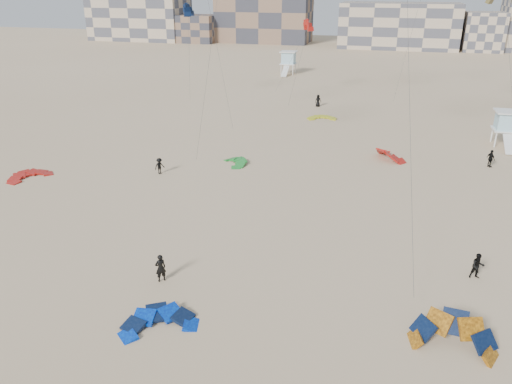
% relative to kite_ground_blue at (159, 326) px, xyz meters
% --- Properties ---
extents(ground, '(320.00, 320.00, 0.00)m').
position_rel_kite_ground_blue_xyz_m(ground, '(0.67, 2.32, 0.00)').
color(ground, '#CBAF88').
rests_on(ground, ground).
extents(kite_ground_blue, '(5.56, 5.63, 2.12)m').
position_rel_kite_ground_blue_xyz_m(kite_ground_blue, '(0.00, 0.00, 0.00)').
color(kite_ground_blue, blue).
rests_on(kite_ground_blue, ground).
extents(kite_ground_orange, '(4.79, 4.74, 4.37)m').
position_rel_kite_ground_blue_xyz_m(kite_ground_orange, '(15.20, 2.46, 0.00)').
color(kite_ground_orange, orange).
rests_on(kite_ground_orange, ground).
extents(kite_ground_red, '(5.36, 5.25, 1.24)m').
position_rel_kite_ground_blue_xyz_m(kite_ground_red, '(-21.79, 17.25, 0.00)').
color(kite_ground_red, red).
rests_on(kite_ground_red, ground).
extents(kite_ground_green, '(4.56, 4.51, 1.73)m').
position_rel_kite_ground_blue_xyz_m(kite_ground_green, '(-3.98, 26.17, 0.00)').
color(kite_ground_green, green).
rests_on(kite_ground_green, ground).
extents(kite_ground_red_far, '(5.25, 5.20, 3.31)m').
position_rel_kite_ground_blue_xyz_m(kite_ground_red_far, '(11.35, 32.00, 0.00)').
color(kite_ground_red_far, red).
rests_on(kite_ground_red_far, ground).
extents(kite_ground_yellow, '(4.33, 4.47, 0.61)m').
position_rel_kite_ground_blue_xyz_m(kite_ground_yellow, '(1.97, 46.75, 0.00)').
color(kite_ground_yellow, '#D4DE14').
rests_on(kite_ground_yellow, ground).
extents(kitesurfer_main, '(0.79, 0.78, 1.85)m').
position_rel_kite_ground_blue_xyz_m(kitesurfer_main, '(-1.81, 4.15, 0.92)').
color(kitesurfer_main, black).
rests_on(kitesurfer_main, ground).
extents(kitesurfer_b, '(0.96, 0.82, 1.72)m').
position_rel_kite_ground_blue_xyz_m(kitesurfer_b, '(17.20, 9.70, 0.86)').
color(kitesurfer_b, black).
rests_on(kitesurfer_b, ground).
extents(kitesurfer_c, '(1.06, 1.19, 1.60)m').
position_rel_kite_ground_blue_xyz_m(kitesurfer_c, '(-10.13, 21.44, 0.80)').
color(kitesurfer_c, black).
rests_on(kitesurfer_c, ground).
extents(kitesurfer_d, '(0.93, 1.12, 1.79)m').
position_rel_kite_ground_blue_xyz_m(kitesurfer_d, '(21.15, 32.02, 0.90)').
color(kitesurfer_d, black).
rests_on(kitesurfer_d, ground).
extents(kitesurfer_e, '(1.03, 0.87, 1.78)m').
position_rel_kite_ground_blue_xyz_m(kitesurfer_e, '(0.32, 53.82, 0.89)').
color(kitesurfer_e, black).
rests_on(kitesurfer_e, ground).
extents(kite_fly_navy, '(4.03, 4.01, 13.66)m').
position_rel_kite_ground_blue_xyz_m(kite_fly_navy, '(-18.33, 50.22, 13.43)').
color(kite_fly_navy, '#0E1C3C').
rests_on(kite_fly_navy, ground).
extents(kite_fly_red, '(6.88, 4.10, 11.30)m').
position_rel_kite_ground_blue_xyz_m(kite_fly_red, '(-2.47, 58.84, 11.08)').
color(kite_fly_red, red).
rests_on(kite_fly_red, ground).
extents(lifeguard_tower_near, '(2.91, 5.46, 3.97)m').
position_rel_kite_ground_blue_xyz_m(lifeguard_tower_near, '(23.72, 40.36, 1.97)').
color(lifeguard_tower_near, white).
rests_on(lifeguard_tower_near, ground).
extents(lifeguard_tower_far, '(3.19, 6.09, 4.47)m').
position_rel_kite_ground_blue_xyz_m(lifeguard_tower_far, '(-9.97, 80.94, 2.22)').
color(lifeguard_tower_far, white).
rests_on(lifeguard_tower_far, ground).
extents(condo_west_a, '(30.00, 15.00, 14.00)m').
position_rel_kite_ground_blue_xyz_m(condo_west_a, '(-69.33, 132.32, 7.00)').
color(condo_west_a, '#C7B092').
rests_on(condo_west_a, ground).
extents(condo_west_b, '(28.00, 14.00, 18.00)m').
position_rel_kite_ground_blue_xyz_m(condo_west_b, '(-29.33, 136.32, 9.00)').
color(condo_west_b, '#83654F').
rests_on(condo_west_b, ground).
extents(condo_mid, '(32.00, 16.00, 12.00)m').
position_rel_kite_ground_blue_xyz_m(condo_mid, '(10.67, 132.32, 6.00)').
color(condo_mid, '#C7B092').
rests_on(condo_mid, ground).
extents(condo_fill_left, '(12.00, 10.00, 8.00)m').
position_rel_kite_ground_blue_xyz_m(condo_fill_left, '(-49.33, 130.32, 4.00)').
color(condo_fill_left, '#83654F').
rests_on(condo_fill_left, ground).
extents(condo_fill_right, '(10.00, 10.00, 10.00)m').
position_rel_kite_ground_blue_xyz_m(condo_fill_right, '(32.67, 130.32, 5.00)').
color(condo_fill_right, '#C7B092').
rests_on(condo_fill_right, ground).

